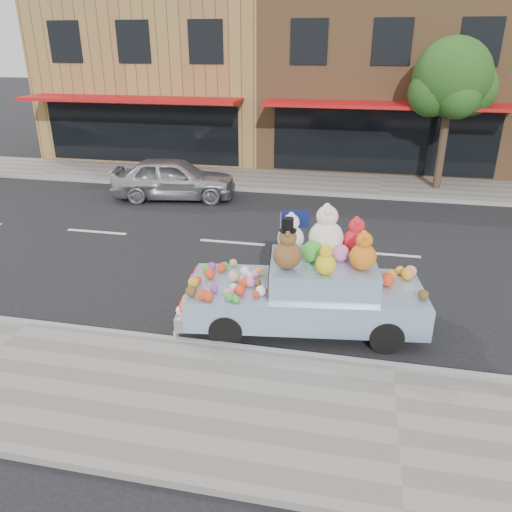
# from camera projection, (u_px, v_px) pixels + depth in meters

# --- Properties ---
(ground) EXTENTS (120.00, 120.00, 0.00)m
(ground) POSITION_uv_depth(u_px,v_px,m) (384.00, 254.00, 12.74)
(ground) COLOR black
(ground) RESTS_ON ground
(near_sidewalk) EXTENTS (60.00, 3.00, 0.12)m
(near_sidewalk) POSITION_uv_depth(u_px,v_px,m) (397.00, 431.00, 6.87)
(near_sidewalk) COLOR gray
(near_sidewalk) RESTS_ON ground
(far_sidewalk) EXTENTS (60.00, 3.00, 0.12)m
(far_sidewalk) POSITION_uv_depth(u_px,v_px,m) (380.00, 186.00, 18.56)
(far_sidewalk) COLOR gray
(far_sidewalk) RESTS_ON ground
(near_kerb) EXTENTS (60.00, 0.12, 0.13)m
(near_kerb) POSITION_uv_depth(u_px,v_px,m) (393.00, 367.00, 8.21)
(near_kerb) COLOR gray
(near_kerb) RESTS_ON ground
(far_kerb) EXTENTS (60.00, 0.12, 0.13)m
(far_kerb) POSITION_uv_depth(u_px,v_px,m) (380.00, 197.00, 17.21)
(far_kerb) COLOR gray
(far_kerb) RESTS_ON ground
(storefront_left) EXTENTS (10.00, 9.80, 7.30)m
(storefront_left) POSITION_uv_depth(u_px,v_px,m) (171.00, 73.00, 23.94)
(storefront_left) COLOR olive
(storefront_left) RESTS_ON ground
(storefront_mid) EXTENTS (10.00, 9.80, 7.30)m
(storefront_mid) POSITION_uv_depth(u_px,v_px,m) (385.00, 75.00, 22.06)
(storefront_mid) COLOR olive
(storefront_mid) RESTS_ON ground
(street_tree) EXTENTS (3.00, 2.70, 5.22)m
(street_tree) POSITION_uv_depth(u_px,v_px,m) (452.00, 84.00, 16.79)
(street_tree) COLOR #38281C
(street_tree) RESTS_ON ground
(car_silver) EXTENTS (4.41, 2.35, 1.43)m
(car_silver) POSITION_uv_depth(u_px,v_px,m) (174.00, 178.00, 17.01)
(car_silver) COLOR #A3A4A8
(car_silver) RESTS_ON ground
(art_car) EXTENTS (4.67, 2.31, 2.29)m
(art_car) POSITION_uv_depth(u_px,v_px,m) (308.00, 287.00, 9.24)
(art_car) COLOR black
(art_car) RESTS_ON ground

